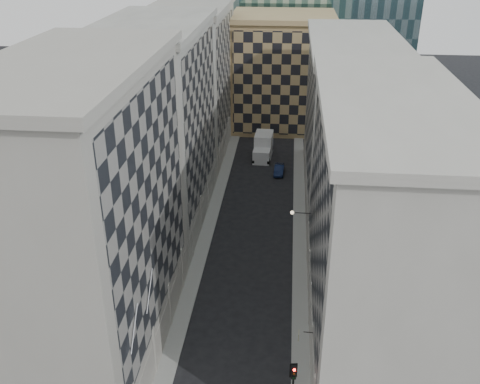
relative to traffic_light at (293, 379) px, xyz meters
The scene contains 14 objects.
sidewalk_west 26.73m from the traffic_light, 111.67° to the left, with size 1.50×100.00×0.15m, color gray.
sidewalk_east 24.88m from the traffic_light, 88.37° to the left, with size 1.50×100.00×0.15m, color gray.
bldg_left_a 18.53m from the traffic_light, 159.84° to the left, with size 10.80×22.80×23.70m.
bldg_left_b 32.69m from the traffic_light, 119.15° to the left, with size 10.80×22.80×22.70m.
bldg_left_c 52.55m from the traffic_light, 107.26° to the left, with size 10.80×22.80×21.70m.
bldg_right_a 13.54m from the traffic_light, 56.78° to the left, with size 10.80×26.80×20.70m.
bldg_right_b 37.79m from the traffic_light, 80.18° to the left, with size 10.80×28.80×19.70m.
tan_block 62.92m from the traffic_light, 92.33° to the left, with size 16.80×14.80×18.80m.
flagpoles_left 11.49m from the traffic_light, behind, with size 0.10×6.33×2.33m.
bracket_lamp 18.90m from the traffic_light, 90.52° to the left, with size 1.98×0.36×0.36m.
traffic_light is the anchor object (origin of this frame).
box_truck 47.79m from the traffic_light, 95.67° to the left, with size 2.85×6.41×3.46m.
dark_car 41.62m from the traffic_light, 92.92° to the left, with size 1.31×3.76×1.24m, color #0F1938.
shop_sign 3.88m from the traffic_light, 83.60° to the left, with size 1.10×0.62×0.70m.
Camera 1 is at (3.46, -22.20, 31.22)m, focal length 40.00 mm.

